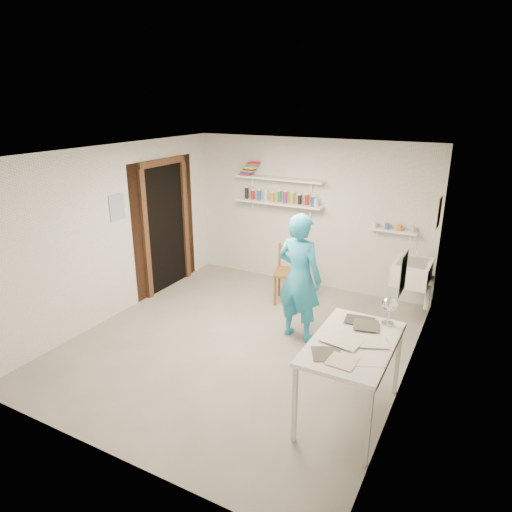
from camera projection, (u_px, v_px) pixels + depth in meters
The scene contains 27 objects.
floor at pixel (241, 342), 5.88m from camera, with size 4.00×4.50×0.02m, color slate.
ceiling at pixel (239, 151), 5.09m from camera, with size 4.00×4.50×0.02m, color silver.
wall_back at pixel (310, 214), 7.37m from camera, with size 4.00×0.02×2.40m, color silver.
wall_front at pixel (98, 336), 3.60m from camera, with size 4.00×0.02×2.40m, color silver.
wall_left at pixel (116, 232), 6.38m from camera, with size 0.02×4.50×2.40m, color silver.
wall_right at pixel (413, 284), 4.60m from camera, with size 0.02×4.50×2.40m, color silver.
doorway_recess at pixel (166, 228), 7.31m from camera, with size 0.02×0.90×2.00m, color black.
corridor_box at pixel (132, 220), 7.61m from camera, with size 1.40×1.50×2.10m, color brown.
door_lintel at pixel (162, 162), 6.95m from camera, with size 0.06×1.05×0.10m, color brown.
door_jamb_near at pixel (146, 236), 6.88m from camera, with size 0.06×0.10×2.00m, color brown.
door_jamb_far at pixel (185, 221), 7.72m from camera, with size 0.06×0.10×2.00m, color brown.
shelf_lower at pixel (279, 203), 7.43m from camera, with size 1.50×0.22×0.03m, color white.
shelf_upper at pixel (279, 179), 7.30m from camera, with size 1.50×0.22×0.03m, color white.
ledge_shelf at pixel (393, 231), 6.72m from camera, with size 0.70×0.14×0.03m, color white.
poster_left at pixel (117, 207), 6.29m from camera, with size 0.01×0.28×0.36m, color #334C7F.
poster_right_a at pixel (439, 213), 5.99m from camera, with size 0.01×0.34×0.42m, color #995933.
poster_right_b at pixel (403, 274), 4.05m from camera, with size 0.01×0.30×0.38m, color #3F724C.
belfast_sink at pixel (412, 272), 6.29m from camera, with size 0.48×0.60×0.30m, color white.
man at pixel (299, 278), 5.74m from camera, with size 0.61×0.40×1.67m, color #279CC7.
wall_clock at pixel (304, 251), 5.84m from camera, with size 0.30×0.30×0.04m, color #CDC58C.
wooden_chair at pixel (290, 273), 6.88m from camera, with size 0.45×0.43×0.96m, color brown.
work_table at pixel (350, 379), 4.39m from camera, with size 0.74×1.24×0.83m, color silver.
desk_lamp at pixel (390, 304), 4.51m from camera, with size 0.15×0.15×0.15m, color silver.
spray_cans at pixel (279, 197), 7.40m from camera, with size 1.34×0.06×0.17m.
book_stack at pixel (250, 168), 7.50m from camera, with size 0.32×0.14×0.22m.
ledge_pots at pixel (393, 227), 6.70m from camera, with size 0.48×0.07×0.09m.
papers at pixel (353, 340), 4.25m from camera, with size 0.30×0.22×0.03m.
Camera 1 is at (2.60, -4.50, 2.98)m, focal length 32.00 mm.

